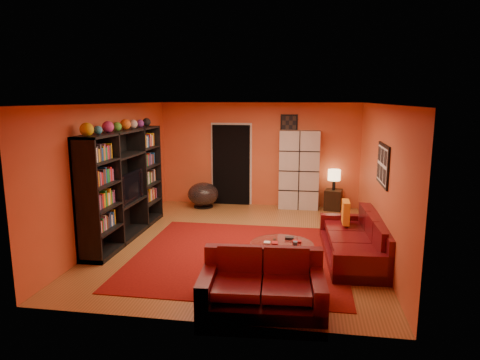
% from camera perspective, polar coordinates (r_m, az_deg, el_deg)
% --- Properties ---
extents(floor, '(6.00, 6.00, 0.00)m').
position_cam_1_polar(floor, '(8.23, 0.01, -8.30)').
color(floor, brown).
rests_on(floor, ground).
extents(ceiling, '(6.00, 6.00, 0.00)m').
position_cam_1_polar(ceiling, '(7.77, 0.01, 10.12)').
color(ceiling, white).
rests_on(ceiling, wall_back).
extents(wall_back, '(6.00, 0.00, 6.00)m').
position_cam_1_polar(wall_back, '(10.84, 2.51, 3.42)').
color(wall_back, '#C9512C').
rests_on(wall_back, floor).
extents(wall_front, '(6.00, 0.00, 6.00)m').
position_cam_1_polar(wall_front, '(5.03, -5.39, -5.33)').
color(wall_front, '#C9512C').
rests_on(wall_front, floor).
extents(wall_left, '(0.00, 6.00, 6.00)m').
position_cam_1_polar(wall_left, '(8.64, -16.59, 1.08)').
color(wall_left, '#C9512C').
rests_on(wall_left, floor).
extents(wall_right, '(0.00, 6.00, 6.00)m').
position_cam_1_polar(wall_right, '(7.91, 18.21, 0.11)').
color(wall_right, '#C9512C').
rests_on(wall_right, floor).
extents(rug, '(3.60, 3.60, 0.01)m').
position_cam_1_polar(rug, '(7.56, -0.08, -10.01)').
color(rug, '#600C0A').
rests_on(rug, floor).
extents(doorway, '(0.95, 0.10, 2.04)m').
position_cam_1_polar(doorway, '(10.94, -1.18, 2.01)').
color(doorway, black).
rests_on(doorway, floor).
extents(wall_art_right, '(0.03, 1.00, 0.70)m').
position_cam_1_polar(wall_art_right, '(7.56, 18.54, 1.93)').
color(wall_art_right, black).
rests_on(wall_art_right, wall_right).
extents(wall_art_back, '(0.42, 0.03, 0.52)m').
position_cam_1_polar(wall_art_back, '(10.69, 6.56, 7.29)').
color(wall_art_back, black).
rests_on(wall_art_back, wall_back).
extents(entertainment_unit, '(0.45, 3.00, 2.10)m').
position_cam_1_polar(entertainment_unit, '(8.59, -15.14, -0.59)').
color(entertainment_unit, black).
rests_on(entertainment_unit, floor).
extents(tv, '(1.01, 0.13, 0.58)m').
position_cam_1_polar(tv, '(8.58, -14.85, -0.87)').
color(tv, black).
rests_on(tv, entertainment_unit).
extents(sofa, '(1.09, 2.40, 0.85)m').
position_cam_1_polar(sofa, '(7.67, 15.61, -7.92)').
color(sofa, '#49090F').
rests_on(sofa, rug).
extents(loveseat, '(1.68, 1.08, 0.85)m').
position_cam_1_polar(loveseat, '(5.82, 2.99, -13.70)').
color(loveseat, '#49090F').
rests_on(loveseat, rug).
extents(throw_pillow, '(0.12, 0.42, 0.42)m').
position_cam_1_polar(throw_pillow, '(8.15, 13.91, -4.17)').
color(throw_pillow, orange).
rests_on(throw_pillow, sofa).
extents(coffee_table, '(0.98, 0.98, 0.49)m').
position_cam_1_polar(coffee_table, '(6.69, 5.60, -8.87)').
color(coffee_table, silver).
rests_on(coffee_table, floor).
extents(storage_cabinet, '(0.97, 0.43, 1.93)m').
position_cam_1_polar(storage_cabinet, '(10.62, 7.90, 1.35)').
color(storage_cabinet, '#BBB5AD').
rests_on(storage_cabinet, floor).
extents(bowl_chair, '(0.77, 0.77, 0.62)m').
position_cam_1_polar(bowl_chair, '(10.76, -4.93, -1.90)').
color(bowl_chair, black).
rests_on(bowl_chair, floor).
extents(side_table, '(0.47, 0.47, 0.50)m').
position_cam_1_polar(side_table, '(10.73, 12.32, -2.60)').
color(side_table, black).
rests_on(side_table, floor).
extents(table_lamp, '(0.30, 0.30, 0.50)m').
position_cam_1_polar(table_lamp, '(10.61, 12.45, 0.58)').
color(table_lamp, black).
rests_on(table_lamp, side_table).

